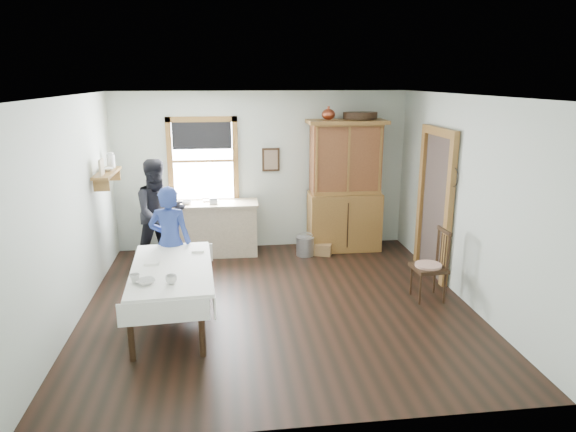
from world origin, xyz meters
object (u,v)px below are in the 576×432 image
at_px(china_hutch, 345,186).
at_px(spindle_chair, 429,265).
at_px(dining_table, 173,296).
at_px(figure_dark, 160,217).
at_px(pail, 305,246).
at_px(wicker_basket, 322,249).
at_px(work_counter, 211,228).
at_px(woman_blue, 171,246).

xyz_separation_m(china_hutch, spindle_chair, (0.64, -2.23, -0.63)).
relative_size(dining_table, figure_dark, 1.16).
xyz_separation_m(pail, figure_dark, (-2.34, -0.19, 0.63)).
relative_size(pail, wicker_basket, 0.97).
bearing_deg(figure_dark, pail, -22.52).
relative_size(work_counter, china_hutch, 0.70).
bearing_deg(figure_dark, work_counter, 3.39).
bearing_deg(work_counter, figure_dark, -148.11).
height_order(china_hutch, dining_table, china_hutch).
bearing_deg(dining_table, china_hutch, 43.36).
height_order(pail, wicker_basket, pail).
bearing_deg(woman_blue, pail, -137.55).
bearing_deg(woman_blue, wicker_basket, -140.98).
bearing_deg(figure_dark, woman_blue, -104.51).
bearing_deg(spindle_chair, pail, 121.65).
distance_m(work_counter, china_hutch, 2.38).
bearing_deg(china_hutch, dining_table, -136.16).
xyz_separation_m(spindle_chair, figure_dark, (-3.71, 1.77, 0.30)).
height_order(dining_table, wicker_basket, dining_table).
bearing_deg(pail, china_hutch, 20.25).
xyz_separation_m(spindle_chair, woman_blue, (-3.43, 0.54, 0.22)).
xyz_separation_m(china_hutch, dining_table, (-2.70, -2.55, -0.75)).
distance_m(wicker_basket, figure_dark, 2.73).
xyz_separation_m(work_counter, figure_dark, (-0.78, -0.46, 0.34)).
distance_m(work_counter, dining_table, 2.59).
xyz_separation_m(work_counter, wicker_basket, (1.85, -0.27, -0.35)).
xyz_separation_m(work_counter, china_hutch, (2.28, -0.00, 0.67)).
height_order(dining_table, pail, dining_table).
distance_m(dining_table, pail, 3.03).
distance_m(work_counter, spindle_chair, 3.68).
relative_size(dining_table, spindle_chair, 1.87).
height_order(work_counter, pail, work_counter).
bearing_deg(spindle_chair, work_counter, 139.50).
bearing_deg(work_counter, china_hutch, 1.16).
bearing_deg(pail, figure_dark, -175.25).
distance_m(wicker_basket, woman_blue, 2.81).
relative_size(wicker_basket, woman_blue, 0.23).
distance_m(work_counter, pail, 1.61).
bearing_deg(wicker_basket, pail, 179.49).
relative_size(work_counter, dining_table, 0.85).
height_order(china_hutch, woman_blue, china_hutch).
bearing_deg(woman_blue, spindle_chair, 178.98).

